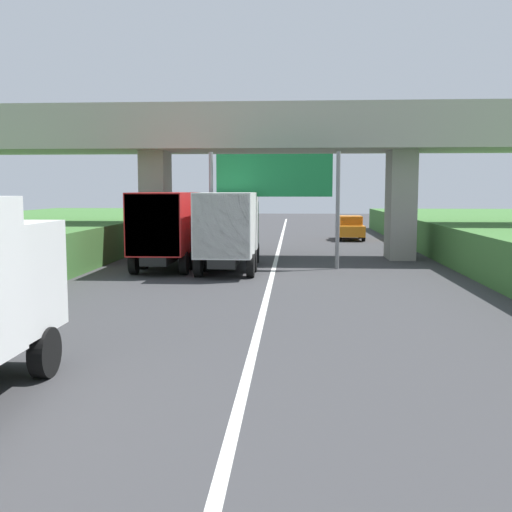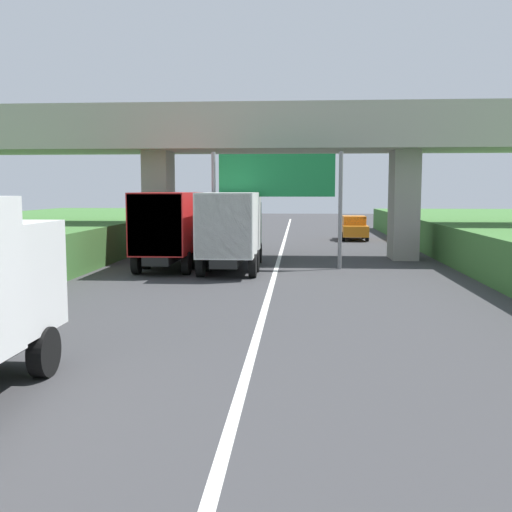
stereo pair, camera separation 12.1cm
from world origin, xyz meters
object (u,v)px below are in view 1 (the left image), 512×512
(overhead_highway_sign, at_px, (274,183))
(truck_red, at_px, (170,226))
(construction_barrel_4, at_px, (8,310))
(truck_green, at_px, (230,227))
(car_orange, at_px, (350,228))

(overhead_highway_sign, height_order, truck_red, overhead_highway_sign)
(overhead_highway_sign, distance_m, construction_barrel_4, 14.36)
(truck_green, bearing_deg, overhead_highway_sign, 19.67)
(car_orange, relative_size, construction_barrel_4, 4.56)
(truck_green, xyz_separation_m, car_orange, (6.85, 16.98, -1.08))
(overhead_highway_sign, xyz_separation_m, truck_red, (-4.77, -0.03, -1.93))
(overhead_highway_sign, height_order, truck_green, overhead_highway_sign)
(truck_red, bearing_deg, car_orange, 59.30)
(overhead_highway_sign, relative_size, car_orange, 1.43)
(truck_green, bearing_deg, construction_barrel_4, -111.40)
(car_orange, bearing_deg, construction_barrel_4, -111.74)
(truck_red, bearing_deg, construction_barrel_4, -97.99)
(truck_red, height_order, car_orange, truck_red)
(overhead_highway_sign, height_order, construction_barrel_4, overhead_highway_sign)
(truck_red, relative_size, car_orange, 1.78)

